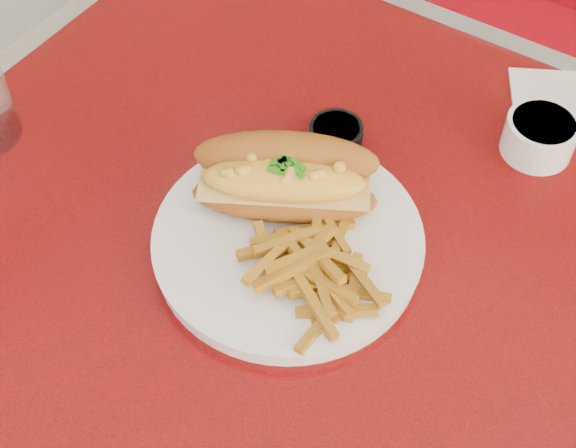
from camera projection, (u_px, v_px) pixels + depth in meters
The scene contains 8 objects.
diner_table at pixel (411, 378), 0.90m from camera, with size 1.23×0.83×0.77m.
dinner_plate at pixel (288, 242), 0.81m from camera, with size 0.36×0.36×0.02m.
mac_hoagie at pixel (285, 178), 0.80m from camera, with size 0.21×0.17×0.08m.
fries_pile at pixel (321, 264), 0.76m from camera, with size 0.12×0.11×0.04m, color #BD8120, non-canonical shape.
fork at pixel (316, 276), 0.77m from camera, with size 0.07×0.12×0.00m.
gravy_ramekin at pixel (540, 135), 0.88m from camera, with size 0.10×0.10×0.04m.
sauce_cup_left at pixel (336, 136), 0.89m from camera, with size 0.06×0.06×0.03m.
paper_napkin at pixel (562, 105), 0.94m from camera, with size 0.12×0.12×0.00m, color silver.
Camera 1 is at (0.11, -0.42, 1.43)m, focal length 50.00 mm.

